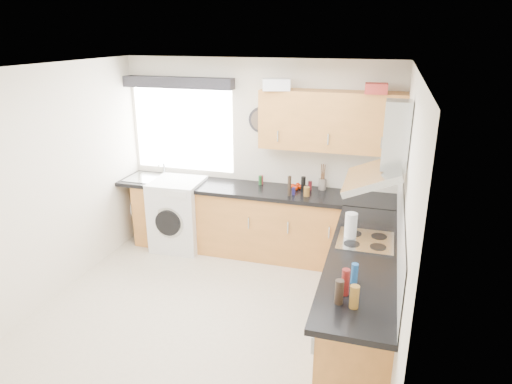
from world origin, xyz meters
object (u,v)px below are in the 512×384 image
(oven, at_px, (362,286))
(extractor_hood, at_px, (385,155))
(upper_cabinets, at_px, (331,121))
(washing_machine, at_px, (179,214))

(oven, bearing_deg, extractor_hood, -0.00)
(oven, distance_m, upper_cabinets, 1.99)
(extractor_hood, height_order, washing_machine, extractor_hood)
(extractor_hood, distance_m, upper_cabinets, 1.48)
(washing_machine, bearing_deg, extractor_hood, -25.00)
(extractor_hood, bearing_deg, washing_machine, 157.07)
(oven, relative_size, upper_cabinets, 0.50)
(extractor_hood, height_order, upper_cabinets, upper_cabinets)
(washing_machine, bearing_deg, upper_cabinets, 4.52)
(oven, relative_size, extractor_hood, 1.09)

